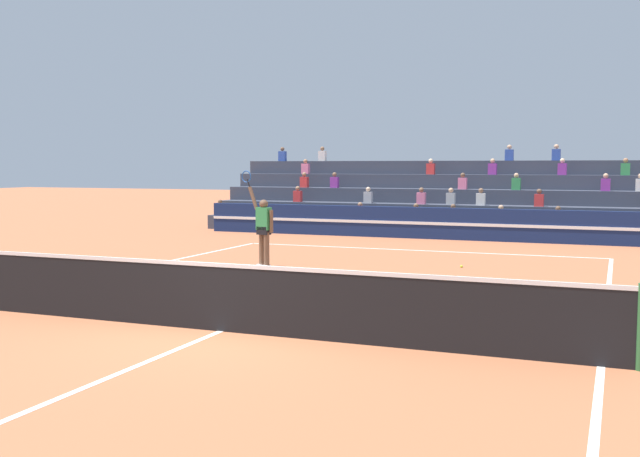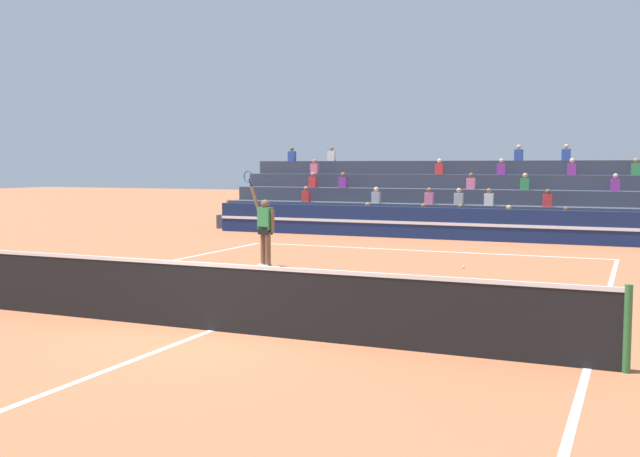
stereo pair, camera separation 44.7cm
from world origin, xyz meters
name	(u,v)px [view 2 (the right image)]	position (x,y,z in m)	size (l,w,h in m)	color
ground_plane	(211,331)	(0.00, 0.00, 0.00)	(120.00, 120.00, 0.00)	#AD603D
court_lines	(211,330)	(0.00, 0.00, 0.00)	(11.10, 23.90, 0.01)	white
tennis_net	(211,296)	(0.00, 0.00, 0.54)	(12.00, 0.10, 1.10)	#2D6B38
sponsor_banner_wall	(450,224)	(0.00, 15.56, 0.55)	(18.00, 0.26, 1.10)	navy
bleacher_stand	(473,205)	(0.01, 19.37, 1.02)	(19.64, 4.75, 3.38)	#383D4C
tennis_player	(265,228)	(-2.56, 6.70, 0.99)	(1.02, 0.41, 2.48)	brown
tennis_ball	(464,267)	(2.03, 8.58, 0.03)	(0.07, 0.07, 0.07)	#C6DB33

